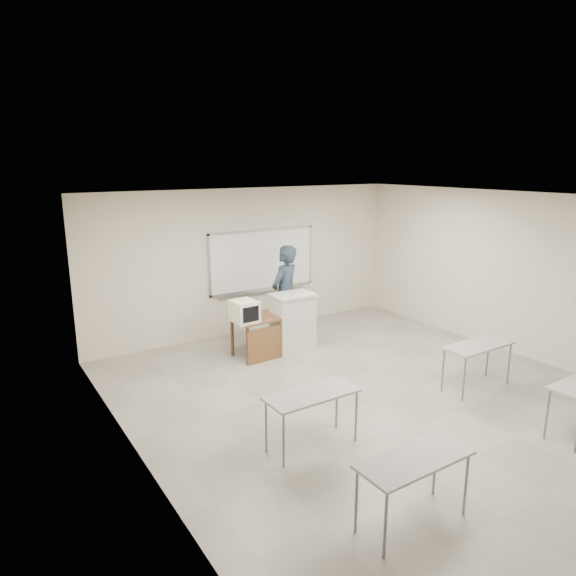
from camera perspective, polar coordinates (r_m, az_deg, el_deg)
floor at (r=8.06m, az=10.02°, el=-12.20°), size 7.00×8.00×0.01m
whiteboard at (r=10.82m, az=-2.83°, el=3.04°), size 2.48×0.10×1.31m
student_desks at (r=6.96m, az=17.95°, el=-10.94°), size 4.40×2.20×0.73m
instructor_desk at (r=9.48m, az=-1.93°, el=-4.47°), size 1.33×0.66×0.75m
podium at (r=9.73m, az=0.50°, el=-3.81°), size 0.78×0.57×1.11m
crt_monitor at (r=9.10m, az=-4.90°, el=-2.59°), size 0.42×0.47×0.40m
laptop at (r=9.59m, az=0.15°, el=-2.49°), size 0.34×0.31×0.25m
mouse at (r=9.63m, az=-0.64°, el=-2.67°), size 0.11×0.09×0.04m
keyboard at (r=9.56m, az=1.65°, el=-0.63°), size 0.45×0.23×0.02m
presenter at (r=10.05m, az=-0.34°, el=-0.74°), size 0.84×0.72×1.95m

